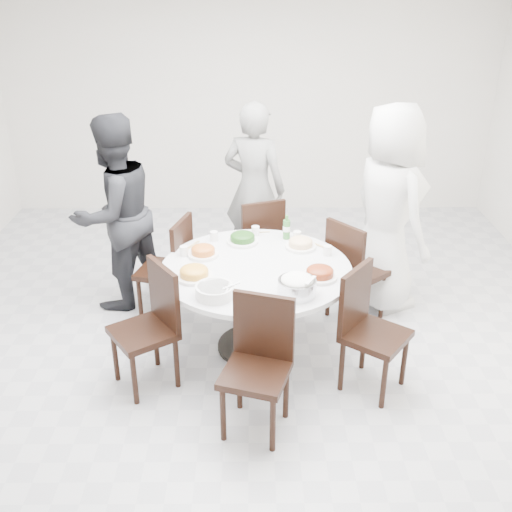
{
  "coord_description": "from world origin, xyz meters",
  "views": [
    {
      "loc": [
        0.03,
        -4.38,
        2.86
      ],
      "look_at": [
        0.06,
        -0.16,
        0.82
      ],
      "focal_mm": 42.0,
      "sensor_mm": 36.0,
      "label": 1
    }
  ],
  "objects_px": {
    "chair_sw": "(143,330)",
    "chair_se": "(376,333)",
    "diner_right": "(388,209)",
    "soup_bowl": "(215,291)",
    "chair_n": "(256,242)",
    "rice_bowl": "(297,287)",
    "dining_table": "(256,308)",
    "chair_ne": "(357,269)",
    "diner_middle": "(254,189)",
    "diner_left": "(115,214)",
    "chair_s": "(255,371)",
    "chair_nw": "(164,268)",
    "beverage_bottle": "(287,227)"
  },
  "relations": [
    {
      "from": "chair_se",
      "to": "beverage_bottle",
      "type": "xyz_separation_m",
      "value": [
        -0.6,
        1.07,
        0.38
      ]
    },
    {
      "from": "diner_right",
      "to": "soup_bowl",
      "type": "height_order",
      "value": "diner_right"
    },
    {
      "from": "chair_n",
      "to": "rice_bowl",
      "type": "relative_size",
      "value": 3.43
    },
    {
      "from": "chair_sw",
      "to": "chair_se",
      "type": "bearing_deg",
      "value": 53.37
    },
    {
      "from": "chair_n",
      "to": "diner_left",
      "type": "distance_m",
      "value": 1.36
    },
    {
      "from": "chair_s",
      "to": "diner_left",
      "type": "bearing_deg",
      "value": 142.77
    },
    {
      "from": "soup_bowl",
      "to": "chair_ne",
      "type": "bearing_deg",
      "value": 38.55
    },
    {
      "from": "chair_ne",
      "to": "soup_bowl",
      "type": "xyz_separation_m",
      "value": [
        -1.19,
        -0.95,
        0.32
      ]
    },
    {
      "from": "dining_table",
      "to": "beverage_bottle",
      "type": "bearing_deg",
      "value": 63.82
    },
    {
      "from": "dining_table",
      "to": "chair_se",
      "type": "height_order",
      "value": "chair_se"
    },
    {
      "from": "dining_table",
      "to": "chair_sw",
      "type": "xyz_separation_m",
      "value": [
        -0.83,
        -0.47,
        0.1
      ]
    },
    {
      "from": "dining_table",
      "to": "soup_bowl",
      "type": "bearing_deg",
      "value": -122.72
    },
    {
      "from": "dining_table",
      "to": "soup_bowl",
      "type": "height_order",
      "value": "soup_bowl"
    },
    {
      "from": "chair_n",
      "to": "chair_sw",
      "type": "bearing_deg",
      "value": 41.3
    },
    {
      "from": "rice_bowl",
      "to": "chair_nw",
      "type": "bearing_deg",
      "value": 138.67
    },
    {
      "from": "soup_bowl",
      "to": "beverage_bottle",
      "type": "distance_m",
      "value": 1.15
    },
    {
      "from": "diner_right",
      "to": "soup_bowl",
      "type": "xyz_separation_m",
      "value": [
        -1.47,
        -1.21,
        -0.14
      ]
    },
    {
      "from": "diner_middle",
      "to": "chair_s",
      "type": "bearing_deg",
      "value": 109.24
    },
    {
      "from": "chair_ne",
      "to": "diner_right",
      "type": "relative_size",
      "value": 0.51
    },
    {
      "from": "chair_sw",
      "to": "chair_se",
      "type": "height_order",
      "value": "same"
    },
    {
      "from": "chair_sw",
      "to": "rice_bowl",
      "type": "distance_m",
      "value": 1.17
    },
    {
      "from": "dining_table",
      "to": "diner_right",
      "type": "relative_size",
      "value": 0.8
    },
    {
      "from": "chair_nw",
      "to": "chair_se",
      "type": "xyz_separation_m",
      "value": [
        1.68,
        -1.05,
        0.0
      ]
    },
    {
      "from": "chair_ne",
      "to": "chair_n",
      "type": "bearing_deg",
      "value": 16.81
    },
    {
      "from": "chair_n",
      "to": "chair_se",
      "type": "bearing_deg",
      "value": 97.88
    },
    {
      "from": "dining_table",
      "to": "chair_ne",
      "type": "relative_size",
      "value": 1.58
    },
    {
      "from": "diner_left",
      "to": "chair_ne",
      "type": "bearing_deg",
      "value": 122.99
    },
    {
      "from": "chair_sw",
      "to": "soup_bowl",
      "type": "height_order",
      "value": "chair_sw"
    },
    {
      "from": "chair_s",
      "to": "rice_bowl",
      "type": "bearing_deg",
      "value": 78.08
    },
    {
      "from": "chair_ne",
      "to": "chair_sw",
      "type": "xyz_separation_m",
      "value": [
        -1.73,
        -0.96,
        0.0
      ]
    },
    {
      "from": "chair_s",
      "to": "diner_middle",
      "type": "relative_size",
      "value": 0.55
    },
    {
      "from": "chair_nw",
      "to": "diner_left",
      "type": "relative_size",
      "value": 0.54
    },
    {
      "from": "chair_ne",
      "to": "diner_middle",
      "type": "xyz_separation_m",
      "value": [
        -0.9,
        1.0,
        0.39
      ]
    },
    {
      "from": "chair_sw",
      "to": "chair_s",
      "type": "bearing_deg",
      "value": 23.86
    },
    {
      "from": "chair_se",
      "to": "diner_left",
      "type": "relative_size",
      "value": 0.54
    },
    {
      "from": "chair_ne",
      "to": "rice_bowl",
      "type": "relative_size",
      "value": 3.43
    },
    {
      "from": "chair_n",
      "to": "soup_bowl",
      "type": "xyz_separation_m",
      "value": [
        -0.31,
        -1.54,
        0.32
      ]
    },
    {
      "from": "diner_middle",
      "to": "soup_bowl",
      "type": "bearing_deg",
      "value": 100.89
    },
    {
      "from": "chair_s",
      "to": "beverage_bottle",
      "type": "distance_m",
      "value": 1.59
    },
    {
      "from": "dining_table",
      "to": "chair_nw",
      "type": "xyz_separation_m",
      "value": [
        -0.81,
        0.52,
        0.1
      ]
    },
    {
      "from": "chair_sw",
      "to": "diner_right",
      "type": "bearing_deg",
      "value": 86.62
    },
    {
      "from": "chair_ne",
      "to": "diner_right",
      "type": "bearing_deg",
      "value": -86.43
    },
    {
      "from": "chair_ne",
      "to": "chair_s",
      "type": "relative_size",
      "value": 1.0
    },
    {
      "from": "chair_sw",
      "to": "soup_bowl",
      "type": "xyz_separation_m",
      "value": [
        0.53,
        0.01,
        0.32
      ]
    },
    {
      "from": "chair_s",
      "to": "diner_left",
      "type": "xyz_separation_m",
      "value": [
        -1.24,
        1.76,
        0.41
      ]
    },
    {
      "from": "dining_table",
      "to": "rice_bowl",
      "type": "bearing_deg",
      "value": -57.05
    },
    {
      "from": "chair_nw",
      "to": "diner_left",
      "type": "distance_m",
      "value": 0.66
    },
    {
      "from": "chair_s",
      "to": "soup_bowl",
      "type": "distance_m",
      "value": 0.67
    },
    {
      "from": "diner_middle",
      "to": "diner_left",
      "type": "height_order",
      "value": "diner_left"
    },
    {
      "from": "chair_sw",
      "to": "diner_middle",
      "type": "height_order",
      "value": "diner_middle"
    }
  ]
}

